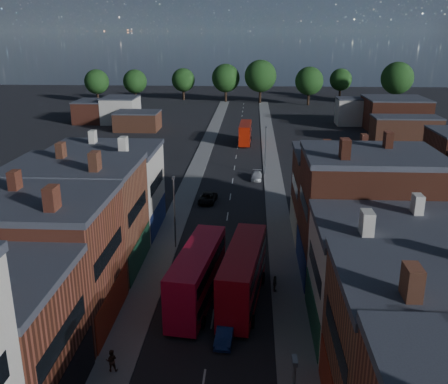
# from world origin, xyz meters

# --- Properties ---
(pavement_west) EXTENTS (3.00, 200.00, 0.12)m
(pavement_west) POSITION_xyz_m (-6.50, 50.00, 0.06)
(pavement_west) COLOR gray
(pavement_west) RESTS_ON ground
(pavement_east) EXTENTS (3.00, 200.00, 0.12)m
(pavement_east) POSITION_xyz_m (6.50, 50.00, 0.06)
(pavement_east) COLOR gray
(pavement_east) RESTS_ON ground
(lamp_post_2) EXTENTS (0.25, 0.70, 8.12)m
(lamp_post_2) POSITION_xyz_m (-5.20, 30.00, 4.70)
(lamp_post_2) COLOR slate
(lamp_post_2) RESTS_ON ground
(lamp_post_3) EXTENTS (0.25, 0.70, 8.12)m
(lamp_post_3) POSITION_xyz_m (5.20, 60.00, 4.70)
(lamp_post_3) COLOR slate
(lamp_post_3) RESTS_ON ground
(bus_0) EXTENTS (4.21, 11.91, 5.03)m
(bus_0) POSITION_xyz_m (-1.50, 18.47, 2.72)
(bus_0) COLOR red
(bus_0) RESTS_ON ground
(bus_1) EXTENTS (4.15, 12.01, 5.08)m
(bus_1) POSITION_xyz_m (2.42, 18.87, 2.74)
(bus_1) COLOR #A20913
(bus_1) RESTS_ON ground
(bus_2) EXTENTS (2.74, 10.08, 4.33)m
(bus_2) POSITION_xyz_m (1.50, 83.93, 2.34)
(bus_2) COLOR #A31807
(bus_2) RESTS_ON ground
(car_1) EXTENTS (1.59, 3.83, 1.23)m
(car_1) POSITION_xyz_m (1.20, 13.04, 0.62)
(car_1) COLOR navy
(car_1) RESTS_ON ground
(car_2) EXTENTS (2.63, 4.84, 1.29)m
(car_2) POSITION_xyz_m (-3.03, 45.34, 0.64)
(car_2) COLOR black
(car_2) RESTS_ON ground
(car_3) EXTENTS (1.90, 4.20, 1.19)m
(car_3) POSITION_xyz_m (3.80, 57.05, 0.60)
(car_3) COLOR silver
(car_3) RESTS_ON ground
(ped_1) EXTENTS (0.84, 0.52, 1.64)m
(ped_1) POSITION_xyz_m (-6.47, 8.87, 0.94)
(ped_1) COLOR #3A2117
(ped_1) RESTS_ON pavement_west
(ped_3) EXTENTS (0.48, 0.94, 1.57)m
(ped_3) POSITION_xyz_m (5.30, 20.70, 0.90)
(ped_3) COLOR #555249
(ped_3) RESTS_ON pavement_east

